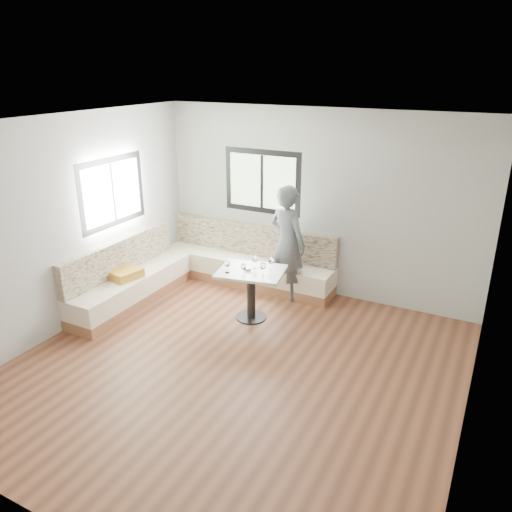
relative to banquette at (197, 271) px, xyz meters
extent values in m
cube|color=brown|center=(1.59, -1.63, -0.33)|extent=(5.00, 5.00, 0.01)
cube|color=white|center=(1.59, -1.63, 2.47)|extent=(5.00, 5.00, 0.01)
cube|color=#B7B7B2|center=(1.59, 0.87, 1.07)|extent=(5.00, 0.01, 2.80)
cube|color=#B7B7B2|center=(1.59, -4.13, 1.07)|extent=(5.00, 0.01, 2.80)
cube|color=#B7B7B2|center=(-0.91, -1.63, 1.07)|extent=(0.01, 5.00, 2.80)
cube|color=#B7B7B2|center=(4.09, -1.63, 1.07)|extent=(0.01, 5.00, 2.80)
cube|color=black|center=(0.69, 0.86, 1.32)|extent=(1.30, 0.02, 1.00)
cube|color=black|center=(-0.90, -0.73, 1.32)|extent=(0.02, 1.30, 1.00)
cube|color=#976244|center=(0.54, 0.60, -0.25)|extent=(2.90, 0.55, 0.16)
cube|color=#F3E6C8|center=(0.54, 0.60, -0.03)|extent=(2.90, 0.55, 0.29)
cube|color=beige|center=(0.54, 0.80, 0.37)|extent=(2.90, 0.14, 0.50)
cube|color=#976244|center=(-0.63, -0.80, -0.25)|extent=(0.55, 2.25, 0.16)
cube|color=#F3E6C8|center=(-0.63, -0.80, -0.03)|extent=(0.55, 2.25, 0.29)
cube|color=beige|center=(-0.84, -0.80, 0.37)|extent=(0.14, 2.25, 0.50)
cube|color=gold|center=(-0.66, -0.92, 0.18)|extent=(0.51, 0.51, 0.13)
cylinder|color=black|center=(1.17, -0.42, -0.32)|extent=(0.43, 0.43, 0.02)
cylinder|color=black|center=(1.17, -0.42, 0.01)|extent=(0.12, 0.12, 0.69)
cube|color=silver|center=(1.17, -0.42, 0.37)|extent=(1.00, 0.85, 0.04)
imported|color=#50555A|center=(1.33, 0.44, 0.55)|extent=(0.75, 0.61, 1.76)
cylinder|color=white|center=(1.13, -0.43, 0.41)|extent=(0.10, 0.10, 0.04)
sphere|color=black|center=(1.14, -0.42, 0.42)|extent=(0.02, 0.02, 0.02)
sphere|color=black|center=(1.11, -0.42, 0.42)|extent=(0.02, 0.02, 0.02)
sphere|color=black|center=(1.13, -0.44, 0.42)|extent=(0.02, 0.02, 0.02)
cylinder|color=white|center=(0.93, -0.64, 0.40)|extent=(0.06, 0.06, 0.01)
cylinder|color=white|center=(0.93, -0.64, 0.44)|extent=(0.01, 0.01, 0.08)
ellipsoid|color=white|center=(0.93, -0.64, 0.53)|extent=(0.08, 0.08, 0.10)
cylinder|color=#480213|center=(0.93, -0.64, 0.50)|extent=(0.06, 0.06, 0.02)
cylinder|color=white|center=(1.17, -0.63, 0.40)|extent=(0.06, 0.06, 0.01)
cylinder|color=white|center=(1.17, -0.63, 0.44)|extent=(0.01, 0.01, 0.08)
ellipsoid|color=white|center=(1.17, -0.63, 0.53)|extent=(0.08, 0.08, 0.10)
cylinder|color=#480213|center=(1.17, -0.63, 0.50)|extent=(0.06, 0.06, 0.02)
cylinder|color=white|center=(1.39, -0.50, 0.40)|extent=(0.06, 0.06, 0.01)
cylinder|color=white|center=(1.39, -0.50, 0.44)|extent=(0.01, 0.01, 0.08)
ellipsoid|color=white|center=(1.39, -0.50, 0.53)|extent=(0.08, 0.08, 0.10)
cylinder|color=#480213|center=(1.39, -0.50, 0.50)|extent=(0.06, 0.06, 0.02)
cylinder|color=white|center=(1.17, -0.31, 0.40)|extent=(0.06, 0.06, 0.01)
cylinder|color=white|center=(1.17, -0.31, 0.44)|extent=(0.01, 0.01, 0.08)
ellipsoid|color=white|center=(1.17, -0.31, 0.53)|extent=(0.08, 0.08, 0.10)
cylinder|color=#480213|center=(1.17, -0.31, 0.50)|extent=(0.06, 0.06, 0.02)
cylinder|color=white|center=(1.41, -0.27, 0.40)|extent=(0.06, 0.06, 0.01)
cylinder|color=white|center=(1.41, -0.27, 0.44)|extent=(0.01, 0.01, 0.08)
ellipsoid|color=white|center=(1.41, -0.27, 0.53)|extent=(0.08, 0.08, 0.10)
cylinder|color=#480213|center=(1.41, -0.27, 0.50)|extent=(0.06, 0.06, 0.02)
camera|label=1|loc=(4.12, -5.95, 3.02)|focal=35.00mm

